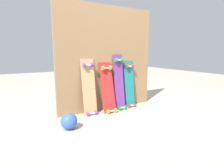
# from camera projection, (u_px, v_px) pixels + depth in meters

# --- Properties ---
(ground_plane) EXTENTS (12.00, 12.00, 0.00)m
(ground_plane) POSITION_uv_depth(u_px,v_px,m) (110.00, 109.00, 2.93)
(ground_plane) COLOR #A89E8E
(plywood_wall_panel) EXTENTS (1.60, 0.04, 1.56)m
(plywood_wall_panel) POSITION_uv_depth(u_px,v_px,m) (107.00, 59.00, 2.85)
(plywood_wall_panel) COLOR #99724C
(plywood_wall_panel) RESTS_ON ground
(skateboard_natural) EXTENTS (0.20, 0.19, 0.86)m
(skateboard_natural) POSITION_uv_depth(u_px,v_px,m) (89.00, 89.00, 2.67)
(skateboard_natural) COLOR tan
(skateboard_natural) RESTS_ON ground
(skateboard_red) EXTENTS (0.20, 0.26, 0.80)m
(skateboard_red) POSITION_uv_depth(u_px,v_px,m) (108.00, 90.00, 2.79)
(skateboard_red) COLOR #B22626
(skateboard_red) RESTS_ON ground
(skateboard_purple) EXTENTS (0.16, 0.20, 0.91)m
(skateboard_purple) POSITION_uv_depth(u_px,v_px,m) (119.00, 84.00, 2.91)
(skateboard_purple) COLOR #6B338C
(skateboard_purple) RESTS_ON ground
(skateboard_teal) EXTENTS (0.17, 0.16, 0.82)m
(skateboard_teal) POSITION_uv_depth(u_px,v_px,m) (129.00, 86.00, 3.05)
(skateboard_teal) COLOR #197A7F
(skateboard_teal) RESTS_ON ground
(rubber_ball) EXTENTS (0.19, 0.19, 0.19)m
(rubber_ball) POSITION_uv_depth(u_px,v_px,m) (69.00, 121.00, 2.18)
(rubber_ball) COLOR #3359B2
(rubber_ball) RESTS_ON ground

